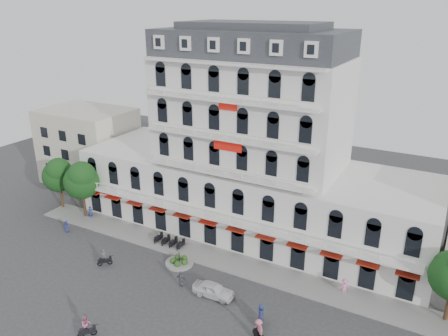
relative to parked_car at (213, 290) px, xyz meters
The scene contains 17 objects.
ground 4.40m from the parked_car, 139.09° to the right, with size 120.00×120.00×0.00m, color #38383A.
sidewalk 7.01m from the parked_car, 118.03° to the left, with size 53.00×4.00×0.16m, color gray.
main_building 18.04m from the parked_car, 102.21° to the left, with size 45.00×15.00×25.80m.
flank_building_west 37.81m from the parked_car, 152.72° to the left, with size 14.00×10.00×12.00m, color beige.
traffic_island 7.05m from the parked_car, 153.29° to the left, with size 3.20×3.20×1.60m.
parked_scooter_row 11.35m from the parked_car, 148.25° to the left, with size 4.40×1.80×1.10m, color black, non-canonical shape.
tree_west_outer 30.44m from the parked_car, 166.27° to the left, with size 4.50×4.48×7.76m.
tree_west_inner 25.60m from the parked_car, 164.67° to the left, with size 4.76×4.76×8.25m.
parked_car is the anchor object (origin of this frame).
rider_west 13.56m from the parked_car, behind, with size 1.29×1.33×2.00m.
rider_southwest 12.44m from the parked_car, 123.74° to the right, with size 1.24×1.37×2.20m.
rider_east 6.17m from the parked_car, 15.19° to the right, with size 0.79×1.66×2.24m.
rider_center 7.51m from the parked_car, 28.25° to the right, with size 1.45×1.22×2.27m.
pedestrian_left 23.40m from the parked_car, behind, with size 0.74×0.48×1.52m, color navy.
pedestrian_mid 3.73m from the parked_car, behind, with size 1.08×0.45×1.84m, color #58595F.
pedestrian_right 13.26m from the parked_car, 30.15° to the left, with size 1.14×0.65×1.76m, color pink.
pedestrian_far 24.21m from the parked_car, 164.04° to the left, with size 0.65×0.43×1.78m, color navy.
Camera 1 is at (21.86, -28.81, 27.61)m, focal length 35.00 mm.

